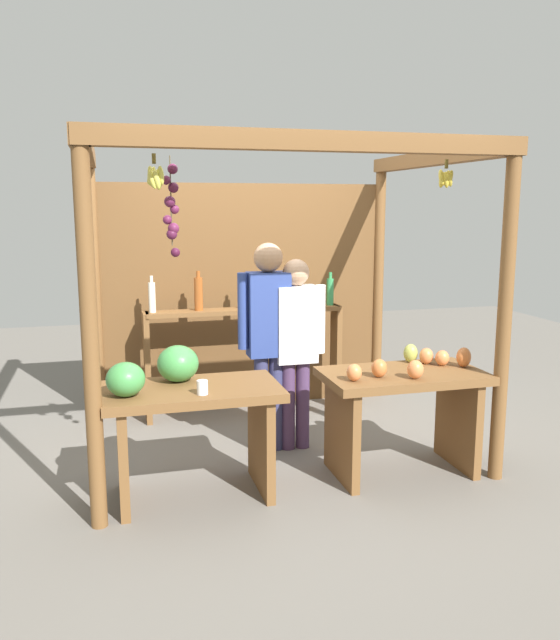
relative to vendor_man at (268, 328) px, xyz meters
name	(u,v)px	position (x,y,z in m)	size (l,w,h in m)	color
ground_plane	(273,443)	(0.07, 0.13, -0.99)	(12.00, 12.00, 0.00)	slate
market_stall	(259,268)	(0.06, 0.60, 0.41)	(2.86, 2.25, 2.37)	brown
fruit_counter_left	(184,407)	(-0.74, -0.66, -0.38)	(1.17, 0.65, 1.00)	brown
fruit_counter_right	(403,398)	(0.83, -0.67, -0.43)	(1.15, 0.64, 0.90)	brown
bottle_shelf_unit	(245,333)	(0.01, 0.93, -0.22)	(1.83, 0.22, 1.36)	brown
vendor_man	(268,328)	(0.00, 0.00, 0.00)	(0.48, 0.22, 1.65)	navy
vendor_woman	(296,338)	(0.22, -0.01, -0.09)	(0.48, 0.21, 1.52)	#4A3256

